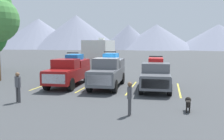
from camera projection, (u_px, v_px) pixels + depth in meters
ground_plane at (110, 86)px, 19.34m from camera, size 240.00×240.00×0.00m
pickup_truck_a at (69, 70)px, 19.55m from camera, size 2.31×5.88×2.60m
pickup_truck_b at (108, 71)px, 18.79m from camera, size 2.26×5.65×2.72m
pickup_truck_c at (156, 74)px, 18.01m from camera, size 2.33×5.51×2.41m
lot_stripe_a at (47, 84)px, 20.17m from camera, size 0.12×5.50×0.01m
lot_stripe_b at (88, 86)px, 19.40m from camera, size 0.12×5.50×0.01m
lot_stripe_c at (131, 88)px, 18.63m from camera, size 0.12×5.50×0.01m
lot_stripe_d at (179, 90)px, 17.86m from camera, size 0.12×5.50×0.01m
camper_trailer_a at (100, 54)px, 27.96m from camera, size 2.91×7.68×3.93m
person_a at (130, 96)px, 11.55m from camera, size 0.22×0.36×1.62m
person_b at (18, 85)px, 14.05m from camera, size 0.38×0.26×1.75m
dog at (188, 102)px, 12.36m from camera, size 0.30×0.88×0.68m
mountain_ridge at (137, 34)px, 111.62m from camera, size 157.18×44.24×16.01m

